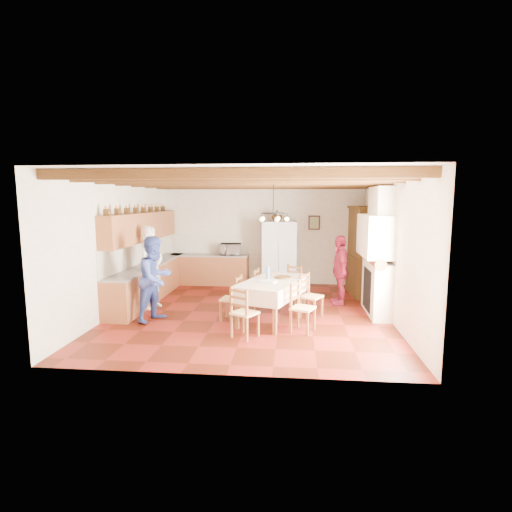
{
  "coord_description": "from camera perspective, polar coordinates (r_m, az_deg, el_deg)",
  "views": [
    {
      "loc": [
        0.95,
        -8.67,
        2.52
      ],
      "look_at": [
        0.1,
        0.3,
        1.25
      ],
      "focal_mm": 28.0,
      "sensor_mm": 36.0,
      "label": 1
    }
  ],
  "objects": [
    {
      "name": "lower_cabinets_back",
      "position": [
        12.07,
        -6.64,
        -2.0
      ],
      "size": [
        2.3,
        0.6,
        0.86
      ],
      "primitive_type": "cube",
      "color": "brown",
      "rests_on": "ground"
    },
    {
      "name": "hutch",
      "position": [
        10.91,
        14.86,
        0.69
      ],
      "size": [
        0.66,
        1.34,
        2.36
      ],
      "primitive_type": null,
      "rotation": [
        0.0,
        0.0,
        0.09
      ],
      "color": "#39240E",
      "rests_on": "floor"
    },
    {
      "name": "countertop_back",
      "position": [
        12.0,
        -6.67,
        0.12
      ],
      "size": [
        2.34,
        0.62,
        0.04
      ],
      "primitive_type": "cube",
      "color": "slate",
      "rests_on": "lower_cabinets_back"
    },
    {
      "name": "fridge_vase",
      "position": [
        11.34,
        3.02,
        5.77
      ],
      "size": [
        0.39,
        0.39,
        0.32
      ],
      "primitive_type": "imported",
      "rotation": [
        0.0,
        0.0,
        0.34
      ],
      "color": "#39240E",
      "rests_on": "refrigerator"
    },
    {
      "name": "chair_right_near",
      "position": [
        7.76,
        6.7,
        -7.27
      ],
      "size": [
        0.53,
        0.54,
        0.96
      ],
      "primitive_type": null,
      "rotation": [
        0.0,
        0.0,
        1.16
      ],
      "color": "brown",
      "rests_on": "floor"
    },
    {
      "name": "chair_end_far",
      "position": [
        9.62,
        5.04,
        -4.25
      ],
      "size": [
        0.56,
        0.55,
        0.96
      ],
      "primitive_type": null,
      "rotation": [
        0.0,
        0.0,
        -0.49
      ],
      "color": "brown",
      "rests_on": "floor"
    },
    {
      "name": "wall_picture",
      "position": [
        11.93,
        8.31,
        4.73
      ],
      "size": [
        0.34,
        0.03,
        0.42
      ],
      "primitive_type": "cube",
      "color": "black",
      "rests_on": "ground"
    },
    {
      "name": "microwave",
      "position": [
        11.86,
        -3.6,
        0.97
      ],
      "size": [
        0.64,
        0.47,
        0.33
      ],
      "primitive_type": "imported",
      "rotation": [
        0.0,
        0.0,
        0.1
      ],
      "color": "silver",
      "rests_on": "countertop_back"
    },
    {
      "name": "dining_table",
      "position": [
        8.4,
        2.43,
        -4.03
      ],
      "size": [
        1.59,
        2.17,
        0.85
      ],
      "rotation": [
        0.0,
        0.0,
        -0.34
      ],
      "color": "white",
      "rests_on": "floor"
    },
    {
      "name": "lower_cabinets_left",
      "position": [
        10.59,
        -14.9,
        -3.63
      ],
      "size": [
        0.6,
        4.3,
        0.86
      ],
      "primitive_type": "cube",
      "color": "brown",
      "rests_on": "ground"
    },
    {
      "name": "chair_left_near",
      "position": [
        8.43,
        -3.59,
        -6.01
      ],
      "size": [
        0.46,
        0.48,
        0.96
      ],
      "primitive_type": null,
      "rotation": [
        0.0,
        0.0,
        -1.74
      ],
      "color": "brown",
      "rests_on": "floor"
    },
    {
      "name": "chair_left_far",
      "position": [
        9.23,
        -0.95,
        -4.75
      ],
      "size": [
        0.46,
        0.48,
        0.96
      ],
      "primitive_type": null,
      "rotation": [
        0.0,
        0.0,
        -1.72
      ],
      "color": "brown",
      "rests_on": "floor"
    },
    {
      "name": "refrigerator",
      "position": [
        11.43,
        3.35,
        0.17
      ],
      "size": [
        0.97,
        0.8,
        1.92
      ],
      "primitive_type": "cube",
      "rotation": [
        0.0,
        0.0,
        0.02
      ],
      "color": "white",
      "rests_on": "floor"
    },
    {
      "name": "ceiling",
      "position": [
        8.73,
        -0.85,
        11.24
      ],
      "size": [
        6.0,
        6.5,
        0.02
      ],
      "primitive_type": "cube",
      "color": "white",
      "rests_on": "ground"
    },
    {
      "name": "chair_end_near",
      "position": [
        7.4,
        -1.62,
        -7.99
      ],
      "size": [
        0.57,
        0.56,
        0.96
      ],
      "primitive_type": null,
      "rotation": [
        0.0,
        0.0,
        2.59
      ],
      "color": "brown",
      "rests_on": "floor"
    },
    {
      "name": "ceiling_beams",
      "position": [
        8.73,
        -0.85,
        10.58
      ],
      "size": [
        6.0,
        6.3,
        0.16
      ],
      "primitive_type": null,
      "color": "#391F0E",
      "rests_on": "ground"
    },
    {
      "name": "countertop_left",
      "position": [
        10.51,
        -14.99,
        -1.23
      ],
      "size": [
        0.62,
        4.3,
        0.04
      ],
      "primitive_type": "cube",
      "color": "slate",
      "rests_on": "lower_cabinets_left"
    },
    {
      "name": "person_man",
      "position": [
        9.6,
        -14.72,
        -1.55
      ],
      "size": [
        0.68,
        0.82,
        1.93
      ],
      "primitive_type": "imported",
      "rotation": [
        0.0,
        0.0,
        1.22
      ],
      "color": "silver",
      "rests_on": "floor"
    },
    {
      "name": "wall_right",
      "position": [
        8.97,
        18.66,
        1.07
      ],
      "size": [
        0.02,
        6.5,
        3.0
      ],
      "primitive_type": "cube",
      "color": "beige",
      "rests_on": "ground"
    },
    {
      "name": "floor",
      "position": [
        9.08,
        -0.81,
        -8.15
      ],
      "size": [
        6.0,
        6.5,
        0.02
      ],
      "primitive_type": "cube",
      "color": "#451409",
      "rests_on": "ground"
    },
    {
      "name": "wall_back",
      "position": [
        12.01,
        0.85,
        3.16
      ],
      "size": [
        6.0,
        0.02,
        3.0
      ],
      "primitive_type": "cube",
      "color": "beige",
      "rests_on": "ground"
    },
    {
      "name": "person_woman_red",
      "position": [
        9.86,
        11.9,
        -1.95
      ],
      "size": [
        0.49,
        1.01,
        1.68
      ],
      "primitive_type": "imported",
      "rotation": [
        0.0,
        0.0,
        -1.49
      ],
      "color": "#9F1F3A",
      "rests_on": "floor"
    },
    {
      "name": "person_woman_blue",
      "position": [
        8.58,
        -14.17,
        -3.16
      ],
      "size": [
        0.97,
        1.07,
        1.78
      ],
      "primitive_type": "imported",
      "rotation": [
        0.0,
        0.0,
        1.15
      ],
      "color": "#374BA1",
      "rests_on": "floor"
    },
    {
      "name": "wall_left",
      "position": [
        9.58,
        -19.03,
        1.47
      ],
      "size": [
        0.02,
        6.5,
        3.0
      ],
      "primitive_type": "cube",
      "color": "beige",
      "rests_on": "ground"
    },
    {
      "name": "wall_front",
      "position": [
        5.59,
        -4.46,
        -2.54
      ],
      "size": [
        6.0,
        0.02,
        3.0
      ],
      "primitive_type": "cube",
      "color": "beige",
      "rests_on": "ground"
    },
    {
      "name": "chair_right_far",
      "position": [
        8.69,
        7.91,
        -5.63
      ],
      "size": [
        0.56,
        0.56,
        0.96
      ],
      "primitive_type": null,
      "rotation": [
        0.0,
        0.0,
        1.04
      ],
      "color": "brown",
      "rests_on": "floor"
    },
    {
      "name": "backsplash_left",
      "position": [
        10.57,
        -16.5,
        0.52
      ],
      "size": [
        0.03,
        4.3,
        0.6
      ],
      "primitive_type": "cube",
      "color": "beige",
      "rests_on": "ground"
    },
    {
      "name": "upper_cabinets",
      "position": [
        10.45,
        -15.82,
        4.05
      ],
      "size": [
        0.35,
        4.2,
        0.7
      ],
      "primitive_type": "cube",
      "color": "brown",
      "rests_on": "ground"
    },
    {
      "name": "chandelier",
      "position": [
        8.22,
        2.49,
        6.13
      ],
      "size": [
        0.47,
        0.47,
        0.03
      ],
      "primitive_type": "torus",
      "color": "black",
      "rests_on": "ground"
    },
    {
      "name": "fireplace",
      "position": [
        9.11,
        16.57,
        0.63
      ],
      "size": [
        0.56,
        1.6,
        2.8
      ],
      "primitive_type": null,
      "color": "beige",
      "rests_on": "ground"
    },
    {
      "name": "backsplash_back",
      "position": [
        12.24,
        -6.42,
        1.79
      ],
      "size": [
        2.3,
        0.03,
        0.6
      ],
      "primitive_type": "cube",
      "color": "beige",
      "rests_on": "ground"
    }
  ]
}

